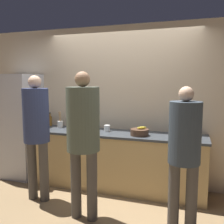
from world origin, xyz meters
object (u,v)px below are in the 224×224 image
refrigerator (20,126)px  bottle_clear (177,132)px  utensil_crock (60,124)px  person_left (36,126)px  fruit_bowl (140,132)px  person_right (184,146)px  bottle_amber (50,121)px  person_center (83,130)px  cup_white (107,128)px  bottle_red (194,137)px

refrigerator → bottle_clear: 2.74m
utensil_crock → bottle_clear: size_ratio=1.27×
person_left → bottle_clear: (1.88, 0.61, -0.08)m
fruit_bowl → person_right: bearing=-48.6°
person_left → person_right: size_ratio=1.08×
person_left → bottle_amber: size_ratio=7.36×
bottle_amber → refrigerator: bearing=-157.6°
person_center → cup_white: (-0.06, 1.03, -0.17)m
refrigerator → bottle_amber: (0.49, 0.20, 0.09)m
fruit_bowl → bottle_amber: bottle_amber is taller
person_right → person_center: bearing=-173.0°
fruit_bowl → bottle_amber: 1.72m
utensil_crock → bottle_amber: bearing=159.4°
refrigerator → bottle_clear: size_ratio=8.16×
fruit_bowl → bottle_red: size_ratio=1.86×
utensil_crock → bottle_red: size_ratio=1.94×
person_left → bottle_amber: person_left is taller
person_right → utensil_crock: bearing=155.9°
utensil_crock → bottle_clear: bearing=-6.2°
bottle_clear → person_right: bearing=-80.7°
bottle_clear → person_center: bearing=-140.4°
fruit_bowl → bottle_clear: size_ratio=1.21×
refrigerator → person_right: 2.98m
person_center → cup_white: bearing=93.1°
bottle_red → cup_white: (-1.33, 0.22, -0.01)m
refrigerator → fruit_bowl: bearing=-2.1°
bottle_clear → bottle_red: 0.23m
refrigerator → person_left: (0.85, -0.73, 0.16)m
bottle_red → bottle_amber: (-2.47, 0.38, 0.04)m
person_left → person_right: 2.01m
refrigerator → bottle_red: (2.96, -0.17, 0.05)m
person_right → fruit_bowl: bearing=131.4°
person_right → fruit_bowl: 1.01m
person_left → bottle_clear: bearing=18.0°
refrigerator → person_right: size_ratio=1.10×
refrigerator → person_left: refrigerator is taller
person_center → fruit_bowl: (0.50, 0.90, -0.17)m
person_left → person_center: bearing=-16.9°
person_left → bottle_red: size_ratio=12.21×
bottle_amber → fruit_bowl: bearing=-9.4°
refrigerator → bottle_amber: size_ratio=7.52×
person_right → bottle_red: size_ratio=11.29×
fruit_bowl → bottle_amber: size_ratio=1.12×
bottle_clear → cup_white: (-1.10, 0.16, -0.04)m
person_right → cup_white: person_right is taller
refrigerator → fruit_bowl: size_ratio=6.72×
person_left → fruit_bowl: person_left is taller
refrigerator → bottle_amber: refrigerator is taller
person_left → bottle_red: person_left is taller
refrigerator → bottle_clear: (2.74, -0.11, 0.08)m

